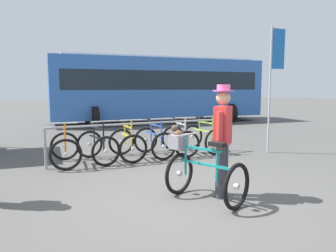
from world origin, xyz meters
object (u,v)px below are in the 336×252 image
(bus_distant, at_px, (159,86))
(racked_bike_lime, at_px, (203,138))
(racked_bike_white, at_px, (180,140))
(banner_flag, at_px, (275,66))
(racked_bike_blue, at_px, (154,142))
(racked_bike_orange, at_px, (65,148))
(racked_bike_black, at_px, (97,146))
(racked_bike_yellow, at_px, (127,144))
(featured_bicycle, at_px, (199,168))
(person_with_featured_bike, at_px, (223,136))

(bus_distant, bearing_deg, racked_bike_lime, -103.03)
(racked_bike_white, distance_m, banner_flag, 3.06)
(banner_flag, bearing_deg, bus_distant, 89.48)
(racked_bike_white, bearing_deg, banner_flag, -18.16)
(racked_bike_lime, distance_m, banner_flag, 2.58)
(racked_bike_blue, height_order, racked_bike_lime, same)
(racked_bike_orange, relative_size, racked_bike_black, 0.98)
(racked_bike_lime, xyz_separation_m, bus_distant, (1.68, 7.25, 1.37))
(racked_bike_yellow, relative_size, racked_bike_lime, 0.97)
(racked_bike_yellow, height_order, racked_bike_lime, same)
(racked_bike_orange, xyz_separation_m, racked_bike_black, (0.70, 0.02, 0.00))
(featured_bicycle, relative_size, banner_flag, 0.39)
(racked_bike_black, bearing_deg, racked_bike_orange, -178.11)
(racked_bike_black, relative_size, person_with_featured_bike, 0.68)
(racked_bike_white, bearing_deg, racked_bike_orange, -178.11)
(racked_bike_blue, bearing_deg, person_with_featured_bike, -92.01)
(racked_bike_orange, bearing_deg, bus_distant, 54.89)
(racked_bike_lime, bearing_deg, racked_bike_black, -178.11)
(racked_bike_black, height_order, racked_bike_lime, same)
(racked_bike_orange, distance_m, racked_bike_black, 0.70)
(racked_bike_orange, distance_m, racked_bike_blue, 2.10)
(racked_bike_yellow, bearing_deg, bus_distant, 62.70)
(racked_bike_lime, bearing_deg, person_with_featured_bike, -115.19)
(racked_bike_yellow, bearing_deg, racked_bike_black, -178.11)
(featured_bicycle, xyz_separation_m, banner_flag, (3.51, 2.42, 1.74))
(racked_bike_white, bearing_deg, racked_bike_yellow, -178.11)
(racked_bike_yellow, height_order, racked_bike_blue, same)
(racked_bike_blue, relative_size, person_with_featured_bike, 0.66)
(person_with_featured_bike, height_order, bus_distant, bus_distant)
(featured_bicycle, bearing_deg, bus_distant, 71.08)
(racked_bike_black, height_order, racked_bike_white, same)
(racked_bike_orange, relative_size, racked_bike_white, 1.01)
(racked_bike_yellow, bearing_deg, racked_bike_lime, 1.89)
(bus_distant, bearing_deg, racked_bike_blue, -112.87)
(racked_bike_lime, xyz_separation_m, featured_bicycle, (-1.90, -3.20, 0.12))
(racked_bike_orange, height_order, racked_bike_yellow, same)
(featured_bicycle, bearing_deg, racked_bike_yellow, 93.60)
(racked_bike_orange, height_order, racked_bike_black, same)
(racked_bike_black, xyz_separation_m, person_with_featured_bike, (1.29, -3.12, 0.58))
(racked_bike_yellow, distance_m, featured_bicycle, 3.14)
(racked_bike_yellow, bearing_deg, racked_bike_orange, -178.11)
(racked_bike_blue, bearing_deg, featured_bicycle, -99.07)
(racked_bike_orange, height_order, racked_bike_blue, same)
(racked_bike_black, distance_m, racked_bike_blue, 1.40)
(racked_bike_black, xyz_separation_m, racked_bike_lime, (2.80, 0.09, -0.00))
(racked_bike_yellow, distance_m, racked_bike_blue, 0.70)
(racked_bike_yellow, height_order, person_with_featured_bike, person_with_featured_bike)
(racked_bike_white, distance_m, featured_bicycle, 3.40)
(racked_bike_white, distance_m, person_with_featured_bike, 3.34)
(racked_bike_blue, height_order, racked_bike_white, same)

